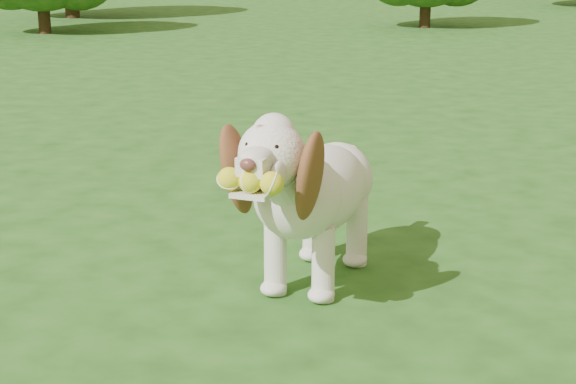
# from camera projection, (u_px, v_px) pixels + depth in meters

# --- Properties ---
(ground) EXTENTS (80.00, 80.00, 0.00)m
(ground) POSITION_uv_depth(u_px,v_px,m) (472.00, 259.00, 3.88)
(ground) COLOR #1B4313
(ground) RESTS_ON ground
(dog) EXTENTS (0.48, 1.11, 0.72)m
(dog) POSITION_uv_depth(u_px,v_px,m) (310.00, 187.00, 3.49)
(dog) COLOR silver
(dog) RESTS_ON ground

